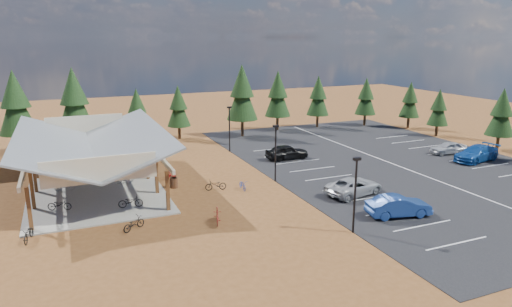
% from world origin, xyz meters
% --- Properties ---
extents(ground, '(140.00, 140.00, 0.00)m').
position_xyz_m(ground, '(0.00, 0.00, 0.00)').
color(ground, brown).
rests_on(ground, ground).
extents(asphalt_lot, '(27.00, 44.00, 0.04)m').
position_xyz_m(asphalt_lot, '(18.50, 3.00, 0.02)').
color(asphalt_lot, black).
rests_on(asphalt_lot, ground).
extents(concrete_pad, '(10.60, 18.60, 0.10)m').
position_xyz_m(concrete_pad, '(-10.00, 7.00, 0.05)').
color(concrete_pad, gray).
rests_on(concrete_pad, ground).
extents(bike_pavilion, '(11.65, 19.40, 4.97)m').
position_xyz_m(bike_pavilion, '(-10.00, 7.00, 3.82)').
color(bike_pavilion, '#533017').
rests_on(bike_pavilion, concrete_pad).
extents(lamp_post_0, '(0.50, 0.25, 5.14)m').
position_xyz_m(lamp_post_0, '(5.00, -10.00, 2.98)').
color(lamp_post_0, black).
rests_on(lamp_post_0, ground).
extents(lamp_post_1, '(0.50, 0.25, 5.14)m').
position_xyz_m(lamp_post_1, '(5.00, 2.00, 2.98)').
color(lamp_post_1, black).
rests_on(lamp_post_1, ground).
extents(lamp_post_2, '(0.50, 0.25, 5.14)m').
position_xyz_m(lamp_post_2, '(5.00, 14.00, 2.98)').
color(lamp_post_2, black).
rests_on(lamp_post_2, ground).
extents(trash_bin_0, '(0.60, 0.60, 0.90)m').
position_xyz_m(trash_bin_0, '(-3.71, 3.79, 0.45)').
color(trash_bin_0, '#4E2F1C').
rests_on(trash_bin_0, ground).
extents(trash_bin_1, '(0.60, 0.60, 0.90)m').
position_xyz_m(trash_bin_1, '(-3.82, 3.82, 0.45)').
color(trash_bin_1, '#4E2F1C').
rests_on(trash_bin_1, ground).
extents(pine_1, '(3.97, 3.97, 9.25)m').
position_xyz_m(pine_1, '(-16.59, 22.14, 5.65)').
color(pine_1, '#382314').
rests_on(pine_1, ground).
extents(pine_2, '(4.03, 4.03, 9.38)m').
position_xyz_m(pine_2, '(-10.68, 21.66, 5.73)').
color(pine_2, '#382314').
rests_on(pine_2, ground).
extents(pine_3, '(2.87, 2.87, 6.69)m').
position_xyz_m(pine_3, '(-3.75, 22.38, 4.08)').
color(pine_3, '#382314').
rests_on(pine_3, ground).
extents(pine_4, '(2.92, 2.92, 6.79)m').
position_xyz_m(pine_4, '(1.41, 22.88, 4.14)').
color(pine_4, '#382314').
rests_on(pine_4, ground).
extents(pine_5, '(3.99, 3.99, 9.29)m').
position_xyz_m(pine_5, '(9.29, 21.04, 5.67)').
color(pine_5, '#382314').
rests_on(pine_5, ground).
extents(pine_6, '(3.52, 3.52, 8.20)m').
position_xyz_m(pine_6, '(15.29, 22.99, 5.01)').
color(pine_6, '#382314').
rests_on(pine_6, ground).
extents(pine_7, '(3.16, 3.16, 7.36)m').
position_xyz_m(pine_7, '(21.51, 22.71, 4.49)').
color(pine_7, '#382314').
rests_on(pine_7, ground).
extents(pine_8, '(2.99, 2.99, 6.97)m').
position_xyz_m(pine_8, '(28.49, 21.06, 4.25)').
color(pine_8, '#382314').
rests_on(pine_8, ground).
extents(pine_11, '(3.06, 3.06, 7.14)m').
position_xyz_m(pine_11, '(33.41, 2.65, 4.35)').
color(pine_11, '#382314').
rests_on(pine_11, ground).
extents(pine_12, '(2.65, 2.65, 6.17)m').
position_xyz_m(pine_12, '(32.68, 11.26, 3.76)').
color(pine_12, '#382314').
rests_on(pine_12, ground).
extents(pine_13, '(2.82, 2.82, 6.57)m').
position_xyz_m(pine_13, '(33.15, 17.16, 4.01)').
color(pine_13, '#382314').
rests_on(pine_13, ground).
extents(bike_0, '(1.84, 1.15, 0.91)m').
position_xyz_m(bike_0, '(-12.84, 1.68, 0.56)').
color(bike_0, black).
rests_on(bike_0, concrete_pad).
extents(bike_1, '(1.72, 0.53, 1.02)m').
position_xyz_m(bike_1, '(-12.40, 6.35, 0.61)').
color(bike_1, gray).
rests_on(bike_1, concrete_pad).
extents(bike_2, '(1.80, 0.96, 0.90)m').
position_xyz_m(bike_2, '(-12.70, 9.12, 0.55)').
color(bike_2, '#113A98').
rests_on(bike_2, concrete_pad).
extents(bike_3, '(1.86, 0.65, 1.10)m').
position_xyz_m(bike_3, '(-11.83, 13.93, 0.65)').
color(bike_3, '#9B0C0C').
rests_on(bike_3, concrete_pad).
extents(bike_4, '(1.89, 0.94, 0.95)m').
position_xyz_m(bike_4, '(-7.90, 0.22, 0.57)').
color(bike_4, black).
rests_on(bike_4, concrete_pad).
extents(bike_5, '(1.62, 0.48, 0.97)m').
position_xyz_m(bike_5, '(-7.56, 6.43, 0.58)').
color(bike_5, gray).
rests_on(bike_5, concrete_pad).
extents(bike_6, '(1.94, 1.06, 0.96)m').
position_xyz_m(bike_6, '(-7.09, 9.62, 0.58)').
color(bike_6, navy).
rests_on(bike_6, concrete_pad).
extents(bike_7, '(1.61, 0.76, 0.93)m').
position_xyz_m(bike_7, '(-9.09, 13.05, 0.57)').
color(bike_7, maroon).
rests_on(bike_7, concrete_pad).
extents(bike_8, '(1.03, 1.97, 0.99)m').
position_xyz_m(bike_8, '(-14.67, -3.01, 0.49)').
color(bike_8, black).
rests_on(bike_8, ground).
extents(bike_11, '(1.05, 1.92, 1.11)m').
position_xyz_m(bike_11, '(-2.79, -5.06, 0.55)').
color(bike_11, maroon).
rests_on(bike_11, ground).
extents(bike_12, '(1.80, 1.48, 0.92)m').
position_xyz_m(bike_12, '(-8.29, -3.89, 0.46)').
color(bike_12, black).
rests_on(bike_12, ground).
extents(bike_14, '(0.64, 1.61, 0.83)m').
position_xyz_m(bike_14, '(1.49, 1.07, 0.42)').
color(bike_14, navy).
rests_on(bike_14, ground).
extents(bike_15, '(1.52, 1.44, 0.98)m').
position_xyz_m(bike_15, '(-3.43, 6.50, 0.49)').
color(bike_15, '#A10E11').
rests_on(bike_15, ground).
extents(bike_16, '(1.85, 0.88, 0.94)m').
position_xyz_m(bike_16, '(-0.66, 1.80, 0.47)').
color(bike_16, black).
rests_on(bike_16, ground).
extents(car_1, '(4.86, 2.52, 1.53)m').
position_xyz_m(car_1, '(9.61, -8.94, 0.80)').
color(car_1, navy).
rests_on(car_1, asphalt_lot).
extents(car_2, '(5.47, 3.34, 1.42)m').
position_xyz_m(car_2, '(9.38, -3.79, 0.75)').
color(car_2, '#A2A5A9').
rests_on(car_2, asphalt_lot).
extents(car_4, '(4.58, 1.89, 1.55)m').
position_xyz_m(car_4, '(9.42, 8.46, 0.82)').
color(car_4, black).
rests_on(car_4, asphalt_lot).
extents(car_7, '(5.87, 3.20, 1.61)m').
position_xyz_m(car_7, '(27.20, 0.01, 0.85)').
color(car_7, '#154796').
rests_on(car_7, asphalt_lot).
extents(car_8, '(4.20, 2.26, 1.36)m').
position_xyz_m(car_8, '(26.80, 3.41, 0.72)').
color(car_8, '#A9ACB1').
rests_on(car_8, asphalt_lot).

